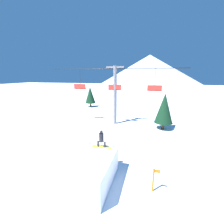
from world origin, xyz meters
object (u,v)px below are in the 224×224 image
at_px(snowboarder, 101,139).
at_px(trail_marker, 153,179).
at_px(pine_tree_near, 164,108).
at_px(snow_ramp, 91,171).
at_px(distant_skier, 159,116).

relative_size(snowboarder, trail_marker, 0.94).
bearing_deg(pine_tree_near, snow_ramp, -112.78).
bearing_deg(trail_marker, snow_ramp, -174.73).
bearing_deg(distant_skier, snow_ramp, -106.05).
xyz_separation_m(snow_ramp, pine_tree_near, (4.99, 11.89, 1.87)).
bearing_deg(trail_marker, pine_tree_near, 84.23).
relative_size(snowboarder, pine_tree_near, 0.31).
relative_size(pine_tree_near, distant_skier, 3.83).
bearing_deg(pine_tree_near, snowboarder, -115.30).
distance_m(snow_ramp, snowboarder, 2.22).
relative_size(trail_marker, distant_skier, 1.24).
distance_m(snowboarder, trail_marker, 4.22).
bearing_deg(trail_marker, snowboarder, 161.21).
bearing_deg(distant_skier, snowboarder, -107.25).
xyz_separation_m(snowboarder, pine_tree_near, (4.86, 10.28, 0.34)).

